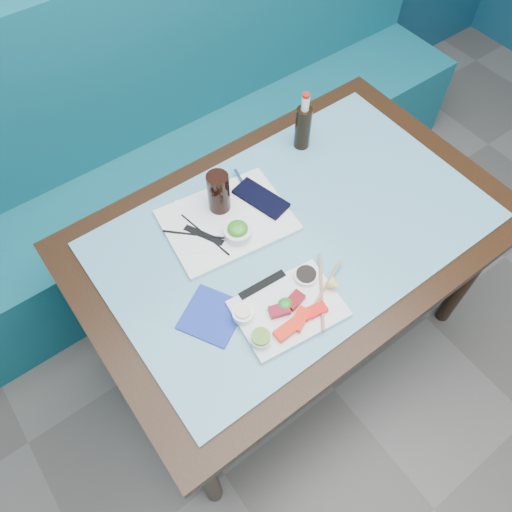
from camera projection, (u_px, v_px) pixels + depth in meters
booth_bench at (175, 160)px, 2.28m from camera, size 3.00×0.56×1.17m
dining_table at (293, 245)px, 1.67m from camera, size 1.40×0.90×0.75m
glass_top at (295, 230)px, 1.60m from camera, size 1.22×0.76×0.01m
sashimi_plate at (288, 309)px, 1.43m from camera, size 0.32×0.25×0.02m
salmon_left at (287, 330)px, 1.37m from camera, size 0.08×0.04×0.02m
salmon_mid at (300, 319)px, 1.39m from camera, size 0.08×0.06×0.02m
salmon_right at (315, 311)px, 1.41m from camera, size 0.07×0.05×0.02m
tuna_left at (279, 311)px, 1.41m from camera, size 0.07×0.05×0.02m
tuna_right at (294, 300)px, 1.42m from camera, size 0.07×0.05×0.02m
seaweed_garnish at (285, 304)px, 1.41m from camera, size 0.05×0.05×0.02m
ramekin_wasabi at (261, 339)px, 1.36m from camera, size 0.06×0.06×0.02m
wasabi_fill at (261, 337)px, 1.34m from camera, size 0.05×0.05×0.01m
ramekin_ginger at (243, 314)px, 1.40m from camera, size 0.07×0.07×0.03m
ginger_fill at (243, 311)px, 1.38m from camera, size 0.06×0.06×0.01m
soy_dish at (306, 276)px, 1.47m from camera, size 0.10×0.10×0.01m
soy_fill at (306, 274)px, 1.46m from camera, size 0.08×0.08×0.01m
lemon_wedge at (335, 285)px, 1.44m from camera, size 0.05×0.04×0.04m
chopstick_sleeve at (262, 284)px, 1.46m from camera, size 0.15×0.03×0.00m
wooden_chopstick_a at (321, 291)px, 1.45m from camera, size 0.17×0.21×0.01m
wooden_chopstick_b at (324, 289)px, 1.45m from camera, size 0.22×0.10×0.01m
serving_tray at (227, 221)px, 1.60m from camera, size 0.43×0.34×0.01m
paper_placemat at (227, 219)px, 1.60m from camera, size 0.37×0.33×0.00m
seaweed_bowl at (238, 233)px, 1.55m from camera, size 0.11×0.11×0.04m
seaweed_salad at (238, 228)px, 1.53m from camera, size 0.08×0.08×0.03m
cola_glass at (219, 192)px, 1.56m from camera, size 0.09×0.09×0.15m
navy_pouch at (261, 198)px, 1.64m from camera, size 0.12×0.20×0.01m
fork at (241, 180)px, 1.68m from camera, size 0.03×0.10×0.01m
black_chopstick_a at (203, 235)px, 1.56m from camera, size 0.19×0.19×0.01m
black_chopstick_b at (205, 234)px, 1.56m from camera, size 0.04×0.22×0.01m
tray_sleeve at (204, 235)px, 1.56m from camera, size 0.08×0.13×0.00m
cola_bottle_body at (303, 128)px, 1.73m from camera, size 0.06×0.06×0.16m
cola_bottle_neck at (305, 103)px, 1.65m from camera, size 0.04×0.04×0.05m
cola_bottle_cap at (306, 96)px, 1.62m from camera, size 0.03×0.03×0.01m
blue_napkin at (212, 315)px, 1.42m from camera, size 0.21×0.21×0.01m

